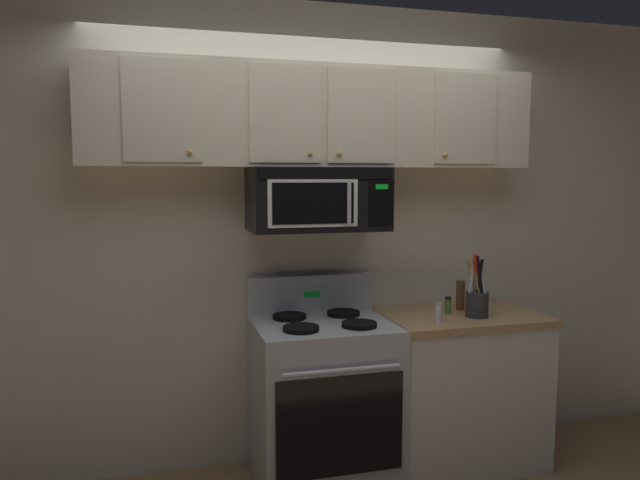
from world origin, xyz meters
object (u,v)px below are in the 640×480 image
(over_range_microwave, at_px, (318,199))
(utensil_crock_charcoal, at_px, (477,299))
(stove_range, at_px, (323,398))
(spice_jar, at_px, (448,305))
(salt_shaker, at_px, (438,313))
(pepper_mill, at_px, (460,295))

(over_range_microwave, relative_size, utensil_crock_charcoal, 2.09)
(stove_range, bearing_deg, spice_jar, 0.94)
(salt_shaker, bearing_deg, pepper_mill, 43.37)
(stove_range, distance_m, over_range_microwave, 1.11)
(utensil_crock_charcoal, xyz_separation_m, pepper_mill, (0.00, 0.20, -0.02))
(over_range_microwave, distance_m, spice_jar, 0.99)
(pepper_mill, bearing_deg, stove_range, -173.99)
(utensil_crock_charcoal, distance_m, pepper_mill, 0.20)
(over_range_microwave, height_order, utensil_crock_charcoal, over_range_microwave)
(spice_jar, bearing_deg, salt_shaker, -130.22)
(pepper_mill, height_order, spice_jar, pepper_mill)
(stove_range, bearing_deg, over_range_microwave, 90.14)
(utensil_crock_charcoal, distance_m, spice_jar, 0.18)
(over_range_microwave, xyz_separation_m, salt_shaker, (0.61, -0.28, -0.62))
(pepper_mill, bearing_deg, utensil_crock_charcoal, -90.37)
(stove_range, distance_m, utensil_crock_charcoal, 1.04)
(salt_shaker, height_order, pepper_mill, pepper_mill)
(stove_range, relative_size, salt_shaker, 10.34)
(stove_range, relative_size, pepper_mill, 6.32)
(over_range_microwave, xyz_separation_m, spice_jar, (0.76, -0.10, -0.62))
(stove_range, distance_m, salt_shaker, 0.80)
(salt_shaker, height_order, spice_jar, salt_shaker)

